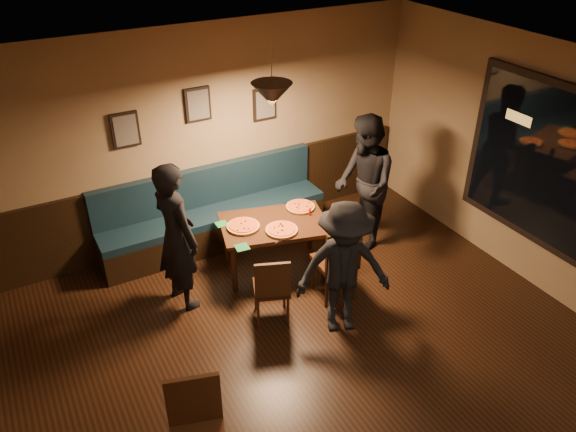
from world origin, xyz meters
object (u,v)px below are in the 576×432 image
object	(u,v)px
diner_front	(344,269)
tabasco_bottle	(310,211)
dining_table	(274,246)
diner_left	(177,237)
soda_glass	(332,219)
booth_bench	(214,211)
diner_right	(364,184)
chair_near_right	(335,259)
chair_near_left	(271,286)

from	to	relation	value
diner_front	tabasco_bottle	size ratio (longest dim) A/B	13.23
dining_table	diner_left	size ratio (longest dim) A/B	0.72
dining_table	diner_front	bearing A→B (deg)	-68.55
dining_table	soda_glass	world-z (taller)	soda_glass
booth_bench	diner_left	distance (m)	1.27
diner_right	soda_glass	bearing A→B (deg)	-47.60
diner_left	diner_right	size ratio (longest dim) A/B	0.98
chair_near_right	diner_right	xyz separation A→B (m)	(0.89, 0.72, 0.41)
diner_front	chair_near_right	bearing A→B (deg)	86.56
diner_right	tabasco_bottle	bearing A→B (deg)	-70.72
dining_table	diner_left	xyz separation A→B (m)	(-1.20, -0.04, 0.54)
chair_near_right	tabasco_bottle	size ratio (longest dim) A/B	8.41
dining_table	chair_near_left	xyz separation A→B (m)	(-0.45, -0.78, 0.09)
diner_left	diner_front	distance (m)	1.83
chair_near_right	diner_right	bearing A→B (deg)	44.33
tabasco_bottle	soda_glass	bearing A→B (deg)	-64.91
chair_near_left	tabasco_bottle	world-z (taller)	chair_near_left
chair_near_right	tabasco_bottle	bearing A→B (deg)	88.25
chair_near_right	diner_front	distance (m)	0.62
booth_bench	dining_table	xyz separation A→B (m)	(0.42, -0.88, -0.16)
diner_front	soda_glass	size ratio (longest dim) A/B	11.49
booth_bench	diner_left	world-z (taller)	diner_left
booth_bench	chair_near_left	world-z (taller)	booth_bench
chair_near_left	soda_glass	size ratio (longest dim) A/B	6.40
tabasco_bottle	diner_right	bearing A→B (deg)	1.16
dining_table	chair_near_left	size ratio (longest dim) A/B	1.48
tabasco_bottle	dining_table	bearing A→B (deg)	172.76
booth_bench	chair_near_left	distance (m)	1.67
chair_near_right	diner_right	size ratio (longest dim) A/B	0.54
booth_bench	chair_near_left	size ratio (longest dim) A/B	3.53
booth_bench	diner_front	world-z (taller)	diner_front
chair_near_left	tabasco_bottle	size ratio (longest dim) A/B	7.37
diner_left	diner_right	distance (m)	2.47
chair_near_left	chair_near_right	xyz separation A→B (m)	(0.82, 0.02, 0.06)
soda_glass	chair_near_left	bearing A→B (deg)	-157.08
booth_bench	chair_near_right	world-z (taller)	booth_bench
diner_front	tabasco_bottle	distance (m)	1.25
chair_near_left	booth_bench	bearing A→B (deg)	110.12
booth_bench	diner_front	distance (m)	2.24
diner_right	booth_bench	bearing A→B (deg)	-100.71
dining_table	diner_left	distance (m)	1.32
chair_near_right	soda_glass	world-z (taller)	chair_near_right
diner_left	chair_near_left	bearing A→B (deg)	-148.33
booth_bench	soda_glass	world-z (taller)	booth_bench
chair_near_left	dining_table	bearing A→B (deg)	81.55
chair_near_right	tabasco_bottle	xyz separation A→B (m)	(0.09, 0.71, 0.24)
diner_right	diner_front	world-z (taller)	diner_right
booth_bench	tabasco_bottle	xyz separation A→B (m)	(0.88, -0.94, 0.23)
booth_bench	tabasco_bottle	distance (m)	1.31
dining_table	tabasco_bottle	xyz separation A→B (m)	(0.46, -0.06, 0.39)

